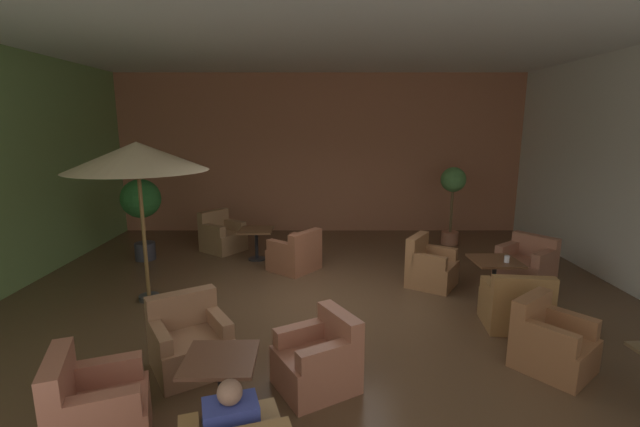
% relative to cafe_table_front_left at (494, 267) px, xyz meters
% --- Properties ---
extents(ground_plane, '(10.66, 9.99, 0.02)m').
position_rel_cafe_table_front_left_xyz_m(ground_plane, '(-2.86, -0.27, -0.54)').
color(ground_plane, brown).
extents(wall_back_brick, '(10.66, 0.08, 4.12)m').
position_rel_cafe_table_front_left_xyz_m(wall_back_brick, '(-2.86, 4.68, 1.53)').
color(wall_back_brick, '#A46447').
rests_on(wall_back_brick, ground_plane).
extents(ceiling_slab, '(10.66, 9.99, 0.06)m').
position_rel_cafe_table_front_left_xyz_m(ceiling_slab, '(-2.86, -0.27, 3.61)').
color(ceiling_slab, silver).
rests_on(ceiling_slab, wall_back_brick).
extents(cafe_table_front_left, '(0.75, 0.75, 0.66)m').
position_rel_cafe_table_front_left_xyz_m(cafe_table_front_left, '(0.00, 0.00, 0.00)').
color(cafe_table_front_left, black).
rests_on(cafe_table_front_left, ground_plane).
extents(armchair_front_left_north, '(1.12, 1.13, 0.86)m').
position_rel_cafe_table_front_left_xyz_m(armchair_front_left_north, '(0.84, 0.66, -0.20)').
color(armchair_front_left_north, '#A0644B').
rests_on(armchair_front_left_north, ground_plane).
extents(armchair_front_left_east, '(1.03, 1.03, 0.89)m').
position_rel_cafe_table_front_left_xyz_m(armchair_front_left_east, '(-0.91, 0.58, -0.21)').
color(armchair_front_left_east, '#99653F').
rests_on(armchair_front_left_east, ground_plane).
extents(armchair_front_left_south, '(0.89, 0.80, 0.84)m').
position_rel_cafe_table_front_left_xyz_m(armchair_front_left_south, '(-0.11, -1.06, -0.22)').
color(armchair_front_left_south, '#9A6A3B').
rests_on(armchair_front_left_south, ground_plane).
extents(armchair_front_right_south, '(1.04, 1.04, 0.83)m').
position_rel_cafe_table_front_left_xyz_m(armchair_front_right_south, '(-0.16, -2.10, -0.22)').
color(armchair_front_right_south, '#945E3B').
rests_on(armchair_front_right_south, ground_plane).
extents(cafe_table_mid_center, '(0.70, 0.70, 0.66)m').
position_rel_cafe_table_front_left_xyz_m(cafe_table_mid_center, '(-4.21, 2.09, -0.03)').
color(cafe_table_mid_center, black).
rests_on(cafe_table_mid_center, ground_plane).
extents(armchair_mid_center_north, '(1.10, 1.09, 0.90)m').
position_rel_cafe_table_front_left_xyz_m(armchair_mid_center_north, '(-5.10, 2.76, -0.20)').
color(armchair_mid_center_north, '#8F6844').
rests_on(armchair_mid_center_north, ground_plane).
extents(armchair_mid_center_east, '(1.12, 1.13, 0.82)m').
position_rel_cafe_table_front_left_xyz_m(armchair_mid_center_east, '(-3.35, 1.40, -0.22)').
color(armchair_mid_center_east, '#9A5A3E').
rests_on(armchair_mid_center_east, ground_plane).
extents(cafe_table_rear_right, '(0.70, 0.70, 0.66)m').
position_rel_cafe_table_front_left_xyz_m(cafe_table_rear_right, '(-3.82, -3.01, -0.05)').
color(cafe_table_rear_right, black).
rests_on(cafe_table_rear_right, ground_plane).
extents(armchair_rear_right_north, '(1.03, 1.00, 0.82)m').
position_rel_cafe_table_front_left_xyz_m(armchair_rear_right_north, '(-2.88, -2.48, -0.22)').
color(armchair_rear_right_north, '#A15F47').
rests_on(armchair_rear_right_north, ground_plane).
extents(armchair_rear_right_east, '(1.12, 1.11, 0.85)m').
position_rel_cafe_table_front_left_xyz_m(armchair_rear_right_east, '(-4.39, -2.09, -0.22)').
color(armchair_rear_right_east, '#946547').
rests_on(armchair_rear_right_east, ground_plane).
extents(armchair_rear_right_south, '(0.99, 0.97, 0.93)m').
position_rel_cafe_table_front_left_xyz_m(armchair_rear_right_south, '(-4.82, -3.40, -0.19)').
color(armchair_rear_right_south, '#A35E48').
rests_on(armchair_rear_right_south, ground_plane).
extents(patio_umbrella_tall_red, '(2.14, 2.14, 2.57)m').
position_rel_cafe_table_front_left_xyz_m(patio_umbrella_tall_red, '(-5.68, -0.08, 1.80)').
color(patio_umbrella_tall_red, '#2D2D2D').
rests_on(patio_umbrella_tall_red, ground_plane).
extents(potted_tree_left_corner, '(0.58, 0.58, 1.85)m').
position_rel_cafe_table_front_left_xyz_m(potted_tree_left_corner, '(0.26, 3.31, 0.74)').
color(potted_tree_left_corner, '#AA674C').
rests_on(potted_tree_left_corner, ground_plane).
extents(potted_tree_mid_left, '(0.81, 0.81, 1.72)m').
position_rel_cafe_table_front_left_xyz_m(potted_tree_mid_left, '(-6.59, 2.08, 0.66)').
color(potted_tree_mid_left, '#303038').
rests_on(potted_tree_mid_left, ground_plane).
extents(patron_blue_shirt, '(0.45, 0.36, 0.62)m').
position_rel_cafe_table_front_left_xyz_m(patron_blue_shirt, '(-3.51, -4.00, 0.16)').
color(patron_blue_shirt, '#354096').
rests_on(patron_blue_shirt, ground_plane).
extents(iced_drink_cup, '(0.08, 0.08, 0.11)m').
position_rel_cafe_table_front_left_xyz_m(iced_drink_cup, '(0.13, -0.13, 0.18)').
color(iced_drink_cup, white).
rests_on(iced_drink_cup, cafe_table_front_left).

